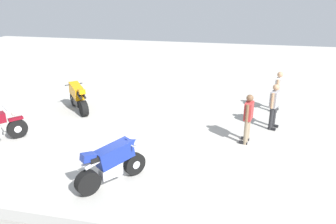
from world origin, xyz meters
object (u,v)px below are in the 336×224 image
motorcycle_orange_sportbike (78,96)px  person_in_red_shirt (248,116)px  person_in_gray_shirt (274,104)px  person_in_white_shirt (278,89)px  motorcycle_blue_sportbike (112,162)px

motorcycle_orange_sportbike → person_in_red_shirt: size_ratio=0.99×
person_in_gray_shirt → person_in_white_shirt: person_in_white_shirt is taller
person_in_red_shirt → person_in_gray_shirt: 1.60m
motorcycle_blue_sportbike → person_in_red_shirt: bearing=-9.5°
person_in_white_shirt → motorcycle_orange_sportbike: bearing=28.5°
motorcycle_blue_sportbike → person_in_red_shirt: person_in_red_shirt is taller
person_in_gray_shirt → motorcycle_blue_sportbike: bearing=-111.2°
motorcycle_blue_sportbike → person_in_gray_shirt: person_in_gray_shirt is taller
motorcycle_blue_sportbike → person_in_white_shirt: bearing=1.6°
motorcycle_orange_sportbike → person_in_gray_shirt: (-7.38, 0.16, 0.29)m
motorcycle_blue_sportbike → motorcycle_orange_sportbike: (3.24, -4.62, 0.00)m
motorcycle_blue_sportbike → person_in_red_shirt: size_ratio=1.06×
person_in_red_shirt → motorcycle_blue_sportbike: bearing=55.3°
person_in_red_shirt → person_in_white_shirt: 3.34m
person_in_red_shirt → person_in_gray_shirt: person_in_gray_shirt is taller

